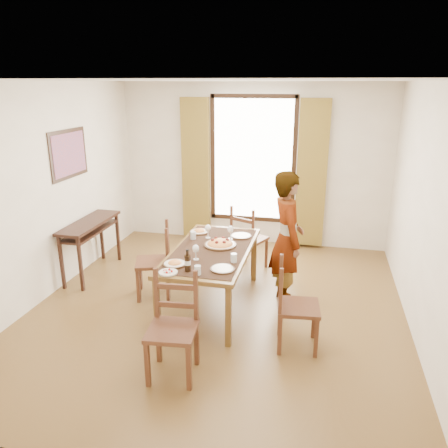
% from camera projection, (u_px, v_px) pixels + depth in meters
% --- Properties ---
extents(ground, '(5.00, 5.00, 0.00)m').
position_uv_depth(ground, '(218.00, 308.00, 5.44)').
color(ground, '#473116').
rests_on(ground, ground).
extents(room_shell, '(4.60, 5.10, 2.74)m').
position_uv_depth(room_shell, '(220.00, 185.00, 5.08)').
color(room_shell, white).
rests_on(room_shell, ground).
extents(console_table, '(0.38, 1.20, 0.80)m').
position_uv_depth(console_table, '(90.00, 229.00, 6.22)').
color(console_table, black).
rests_on(console_table, ground).
extents(dining_table, '(0.91, 1.79, 0.76)m').
position_uv_depth(dining_table, '(212.00, 254.00, 5.31)').
color(dining_table, brown).
rests_on(dining_table, ground).
extents(chair_west, '(0.55, 0.55, 0.98)m').
position_uv_depth(chair_west, '(156.00, 263.00, 5.64)').
color(chair_west, '#53301B').
rests_on(chair_west, ground).
extents(chair_north, '(0.58, 0.58, 0.99)m').
position_uv_depth(chair_north, '(248.00, 240.00, 6.44)').
color(chair_north, '#53301B').
rests_on(chair_north, ground).
extents(chair_south, '(0.49, 0.49, 1.01)m').
position_uv_depth(chair_south, '(173.00, 330.00, 4.09)').
color(chair_south, '#53301B').
rests_on(chair_south, ground).
extents(chair_east, '(0.47, 0.47, 0.97)m').
position_uv_depth(chair_east, '(295.00, 308.00, 4.53)').
color(chair_east, '#53301B').
rests_on(chair_east, ground).
extents(man, '(0.88, 0.80, 1.70)m').
position_uv_depth(man, '(287.00, 240.00, 5.33)').
color(man, gray).
rests_on(man, ground).
extents(plate_sw, '(0.27, 0.27, 0.05)m').
position_uv_depth(plate_sw, '(175.00, 262.00, 4.82)').
color(plate_sw, silver).
rests_on(plate_sw, dining_table).
extents(plate_se, '(0.27, 0.27, 0.05)m').
position_uv_depth(plate_se, '(222.00, 267.00, 4.69)').
color(plate_se, silver).
rests_on(plate_se, dining_table).
extents(plate_nw, '(0.27, 0.27, 0.05)m').
position_uv_depth(plate_nw, '(200.00, 231.00, 5.86)').
color(plate_nw, silver).
rests_on(plate_nw, dining_table).
extents(plate_ne, '(0.27, 0.27, 0.05)m').
position_uv_depth(plate_ne, '(241.00, 235.00, 5.70)').
color(plate_ne, silver).
rests_on(plate_ne, dining_table).
extents(pasta_platter, '(0.40, 0.40, 0.10)m').
position_uv_depth(pasta_platter, '(220.00, 242.00, 5.37)').
color(pasta_platter, red).
rests_on(pasta_platter, dining_table).
extents(caprese_plate, '(0.20, 0.20, 0.04)m').
position_uv_depth(caprese_plate, '(168.00, 271.00, 4.61)').
color(caprese_plate, silver).
rests_on(caprese_plate, dining_table).
extents(wine_glass_a, '(0.08, 0.08, 0.18)m').
position_uv_depth(wine_glass_a, '(196.00, 252.00, 4.94)').
color(wine_glass_a, white).
rests_on(wine_glass_a, dining_table).
extents(wine_glass_b, '(0.08, 0.08, 0.18)m').
position_uv_depth(wine_glass_b, '(230.00, 232.00, 5.58)').
color(wine_glass_b, white).
rests_on(wine_glass_b, dining_table).
extents(wine_glass_c, '(0.08, 0.08, 0.18)m').
position_uv_depth(wine_glass_c, '(208.00, 231.00, 5.63)').
color(wine_glass_c, white).
rests_on(wine_glass_c, dining_table).
extents(tumbler_a, '(0.07, 0.07, 0.10)m').
position_uv_depth(tumbler_a, '(234.00, 258.00, 4.89)').
color(tumbler_a, silver).
rests_on(tumbler_a, dining_table).
extents(tumbler_b, '(0.07, 0.07, 0.10)m').
position_uv_depth(tumbler_b, '(193.00, 235.00, 5.61)').
color(tumbler_b, silver).
rests_on(tumbler_b, dining_table).
extents(tumbler_c, '(0.07, 0.07, 0.10)m').
position_uv_depth(tumbler_c, '(198.00, 270.00, 4.57)').
color(tumbler_c, silver).
rests_on(tumbler_c, dining_table).
extents(wine_bottle, '(0.07, 0.07, 0.25)m').
position_uv_depth(wine_bottle, '(188.00, 260.00, 4.63)').
color(wine_bottle, black).
rests_on(wine_bottle, dining_table).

